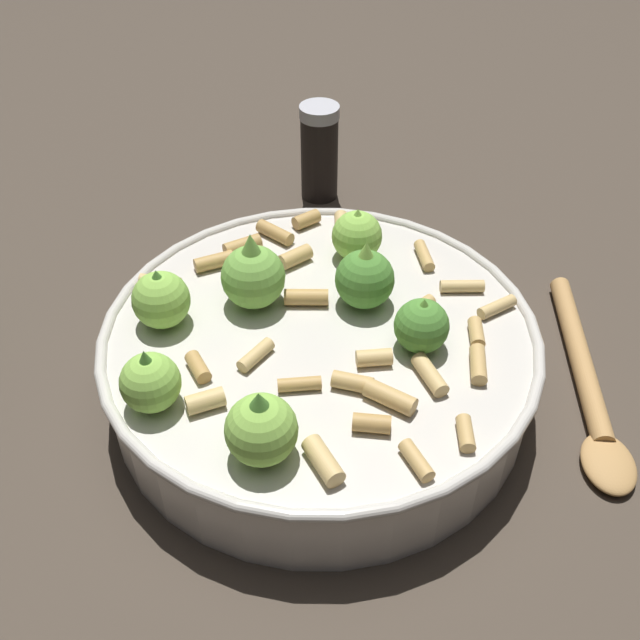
# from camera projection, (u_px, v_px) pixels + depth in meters

# --- Properties ---
(ground_plane) EXTENTS (2.40, 2.40, 0.00)m
(ground_plane) POSITION_uv_depth(u_px,v_px,m) (320.00, 388.00, 0.55)
(ground_plane) COLOR #42382D
(cooking_pan) EXTENTS (0.31, 0.31, 0.12)m
(cooking_pan) POSITION_uv_depth(u_px,v_px,m) (317.00, 353.00, 0.52)
(cooking_pan) COLOR beige
(cooking_pan) RESTS_ON ground
(pepper_shaker) EXTENTS (0.04, 0.04, 0.10)m
(pepper_shaker) POSITION_uv_depth(u_px,v_px,m) (319.00, 152.00, 0.72)
(pepper_shaker) COLOR black
(pepper_shaker) RESTS_ON ground
(wooden_spoon) EXTENTS (0.22, 0.06, 0.02)m
(wooden_spoon) POSITION_uv_depth(u_px,v_px,m) (588.00, 388.00, 0.54)
(wooden_spoon) COLOR #B2844C
(wooden_spoon) RESTS_ON ground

